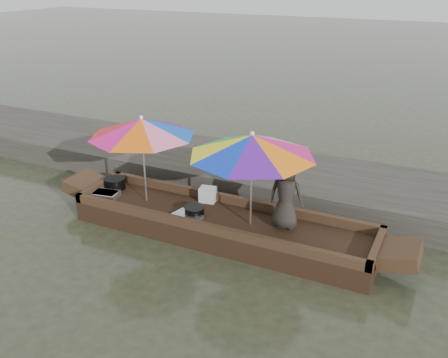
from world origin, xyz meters
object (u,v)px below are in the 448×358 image
at_px(cooking_pot, 115,183).
at_px(tray_crayfish, 105,194).
at_px(charcoal_grill, 194,211).
at_px(vendor, 286,195).
at_px(umbrella_bow, 144,160).
at_px(umbrella_stern, 251,180).
at_px(tray_scallop, 187,216).
at_px(supply_bag, 208,195).
at_px(boat_hull, 221,227).

xyz_separation_m(cooking_pot, tray_crayfish, (0.07, -0.37, -0.06)).
distance_m(tray_crayfish, charcoal_grill, 1.80).
bearing_deg(cooking_pot, charcoal_grill, -9.77).
bearing_deg(tray_crayfish, vendor, 5.87).
distance_m(charcoal_grill, umbrella_bow, 1.26).
bearing_deg(umbrella_stern, tray_scallop, -164.93).
height_order(charcoal_grill, supply_bag, supply_bag).
relative_size(tray_crayfish, charcoal_grill, 1.47).
bearing_deg(tray_crayfish, tray_scallop, -2.93).
distance_m(boat_hull, vendor, 1.29).
bearing_deg(supply_bag, umbrella_bow, -155.56).
bearing_deg(tray_crayfish, umbrella_stern, 3.88).
relative_size(tray_scallop, umbrella_stern, 0.24).
relative_size(cooking_pot, umbrella_bow, 0.21).
height_order(vendor, umbrella_stern, umbrella_stern).
bearing_deg(vendor, boat_hull, 5.54).
relative_size(cooking_pot, vendor, 0.35).
bearing_deg(cooking_pot, supply_bag, 8.22).
height_order(boat_hull, cooking_pot, cooking_pot).
distance_m(tray_crayfish, supply_bag, 1.86).
bearing_deg(umbrella_bow, charcoal_grill, -7.33).
relative_size(cooking_pot, tray_crayfish, 0.81).
relative_size(tray_scallop, supply_bag, 1.69).
distance_m(cooking_pot, tray_scallop, 1.86).
bearing_deg(cooking_pot, tray_crayfish, -79.26).
xyz_separation_m(boat_hull, cooking_pot, (-2.30, 0.19, 0.28)).
bearing_deg(cooking_pot, tray_scallop, -14.43).
relative_size(cooking_pot, umbrella_stern, 0.19).
xyz_separation_m(cooking_pot, charcoal_grill, (1.87, -0.32, -0.03)).
height_order(cooking_pot, charcoal_grill, cooking_pot).
relative_size(supply_bag, umbrella_stern, 0.14).
bearing_deg(tray_crayfish, charcoal_grill, 1.67).
bearing_deg(tray_scallop, vendor, 15.34).
bearing_deg(cooking_pot, umbrella_stern, -3.81).
height_order(tray_crayfish, charcoal_grill, charcoal_grill).
xyz_separation_m(cooking_pot, umbrella_stern, (2.82, -0.19, 0.67)).
xyz_separation_m(charcoal_grill, supply_bag, (-0.05, 0.58, 0.05)).
relative_size(boat_hull, umbrella_bow, 2.83).
bearing_deg(boat_hull, umbrella_bow, 180.00).
bearing_deg(umbrella_bow, umbrella_stern, 0.00).
xyz_separation_m(boat_hull, umbrella_stern, (0.52, 0.00, 0.95)).
bearing_deg(supply_bag, cooking_pot, -171.78).
distance_m(tray_scallop, umbrella_bow, 1.26).
xyz_separation_m(boat_hull, supply_bag, (-0.49, 0.45, 0.30)).
distance_m(boat_hull, charcoal_grill, 0.52).
bearing_deg(boat_hull, cooking_pot, 175.34).
bearing_deg(umbrella_stern, vendor, 15.86).
xyz_separation_m(tray_scallop, vendor, (1.55, 0.43, 0.53)).
relative_size(vendor, umbrella_bow, 0.62).
distance_m(vendor, umbrella_bow, 2.54).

